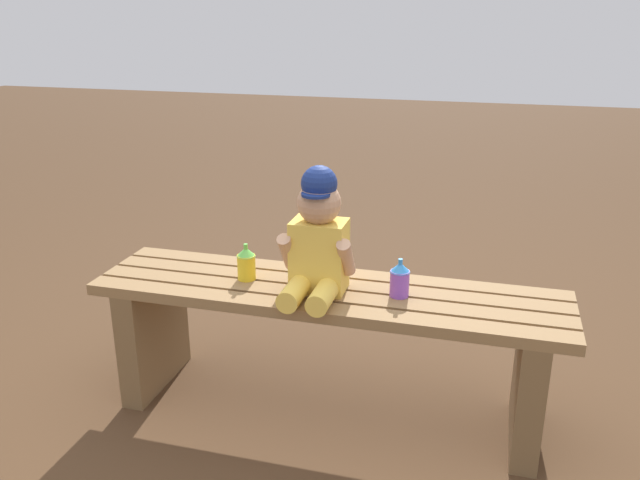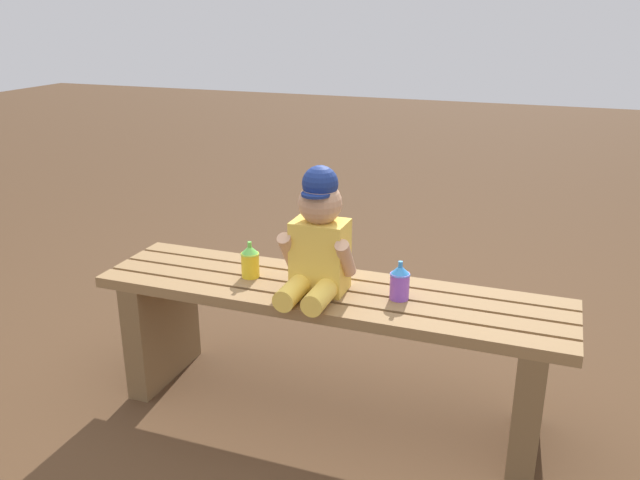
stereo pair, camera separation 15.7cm
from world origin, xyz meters
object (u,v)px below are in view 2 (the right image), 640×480
object	(u,v)px
park_bench	(329,330)
child_figure	(318,239)
sippy_cup_right	(399,282)
sippy_cup_left	(250,261)

from	to	relation	value
park_bench	child_figure	distance (m)	0.33
child_figure	sippy_cup_right	distance (m)	0.28
child_figure	park_bench	bearing A→B (deg)	56.17
park_bench	child_figure	bearing A→B (deg)	-123.83
sippy_cup_left	sippy_cup_right	world-z (taller)	same
park_bench	sippy_cup_left	world-z (taller)	sippy_cup_left
park_bench	sippy_cup_right	distance (m)	0.31
sippy_cup_right	sippy_cup_left	bearing A→B (deg)	180.00
park_bench	sippy_cup_left	xyz separation A→B (m)	(-0.28, -0.00, 0.21)
park_bench	sippy_cup_right	bearing A→B (deg)	-0.93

